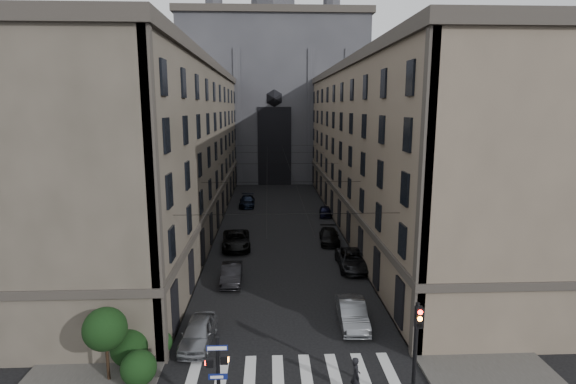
{
  "coord_description": "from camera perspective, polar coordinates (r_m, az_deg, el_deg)",
  "views": [
    {
      "loc": [
        -1.19,
        -16.88,
        13.99
      ],
      "look_at": [
        0.07,
        11.2,
        8.65
      ],
      "focal_mm": 28.0,
      "sensor_mm": 36.0,
      "label": 1
    }
  ],
  "objects": [
    {
      "name": "pedestrian_signal_left",
      "position": [
        21.9,
        -8.9,
        -21.6
      ],
      "size": [
        1.02,
        0.38,
        4.0
      ],
      "color": "black",
      "rests_on": "ground"
    },
    {
      "name": "traffic_light_right",
      "position": [
        22.67,
        15.97,
        -17.86
      ],
      "size": [
        0.34,
        0.5,
        5.2
      ],
      "color": "black",
      "rests_on": "ground"
    },
    {
      "name": "sidewalk_right",
      "position": [
        55.91,
        9.61,
        -3.81
      ],
      "size": [
        7.0,
        80.0,
        0.15
      ],
      "primitive_type": "cube",
      "color": "#383533",
      "rests_on": "ground"
    },
    {
      "name": "car_right_near",
      "position": [
        30.47,
        8.16,
        -15.01
      ],
      "size": [
        1.89,
        4.94,
        1.61
      ],
      "primitive_type": "imported",
      "rotation": [
        0.0,
        0.0,
        -0.04
      ],
      "color": "slate",
      "rests_on": "ground"
    },
    {
      "name": "sidewalk_left",
      "position": [
        55.47,
        -12.18,
        -4.02
      ],
      "size": [
        7.0,
        80.0,
        0.15
      ],
      "primitive_type": "cube",
      "color": "#383533",
      "rests_on": "ground"
    },
    {
      "name": "gothic_tower",
      "position": [
        91.92,
        -1.87,
        13.12
      ],
      "size": [
        35.0,
        23.0,
        58.0
      ],
      "color": "#2D2D33",
      "rests_on": "ground"
    },
    {
      "name": "car_right_midnear",
      "position": [
        40.23,
        8.25,
        -8.52
      ],
      "size": [
        2.71,
        5.72,
        1.58
      ],
      "primitive_type": "imported",
      "rotation": [
        0.0,
        0.0,
        -0.02
      ],
      "color": "black",
      "rests_on": "ground"
    },
    {
      "name": "car_right_far",
      "position": [
        58.61,
        4.75,
        -2.45
      ],
      "size": [
        1.87,
        3.87,
        1.27
      ],
      "primitive_type": "imported",
      "rotation": [
        0.0,
        0.0,
        -0.1
      ],
      "color": "black",
      "rests_on": "ground"
    },
    {
      "name": "zebra_crossing",
      "position": [
        25.99,
        0.49,
        -21.8
      ],
      "size": [
        11.0,
        3.2,
        0.01
      ],
      "primitive_type": "cube",
      "color": "beige",
      "rests_on": "ground"
    },
    {
      "name": "car_left_far",
      "position": [
        64.29,
        -5.21,
        -1.17
      ],
      "size": [
        2.13,
        5.18,
        1.5
      ],
      "primitive_type": "imported",
      "rotation": [
        0.0,
        0.0,
        0.01
      ],
      "color": "black",
      "rests_on": "ground"
    },
    {
      "name": "shrub_cluster",
      "position": [
        26.16,
        -19.96,
        -17.72
      ],
      "size": [
        3.9,
        4.4,
        3.9
      ],
      "color": "black",
      "rests_on": "sidewalk_left"
    },
    {
      "name": "pedestrian",
      "position": [
        24.14,
        8.6,
        -22.04
      ],
      "size": [
        0.53,
        0.75,
        1.92
      ],
      "primitive_type": "imported",
      "rotation": [
        0.0,
        0.0,
        1.68
      ],
      "color": "black",
      "rests_on": "ground"
    },
    {
      "name": "car_left_midfar",
      "position": [
        45.69,
        -6.59,
        -6.07
      ],
      "size": [
        3.14,
        6.1,
        1.65
      ],
      "primitive_type": "imported",
      "rotation": [
        0.0,
        0.0,
        0.07
      ],
      "color": "black",
      "rests_on": "ground"
    },
    {
      "name": "building_left",
      "position": [
        54.48,
        -15.63,
        5.47
      ],
      "size": [
        13.6,
        60.6,
        18.85
      ],
      "color": "#453F34",
      "rests_on": "ground"
    },
    {
      "name": "tram_wires",
      "position": [
        52.95,
        -1.26,
        3.44
      ],
      "size": [
        14.0,
        60.0,
        0.43
      ],
      "color": "black",
      "rests_on": "ground"
    },
    {
      "name": "building_right",
      "position": [
        55.06,
        12.92,
        5.64
      ],
      "size": [
        13.6,
        60.6,
        18.85
      ],
      "color": "brown",
      "rests_on": "ground"
    },
    {
      "name": "car_right_midfar",
      "position": [
        47.28,
        5.28,
        -5.61
      ],
      "size": [
        2.3,
        4.99,
        1.41
      ],
      "primitive_type": "imported",
      "rotation": [
        0.0,
        0.0,
        -0.07
      ],
      "color": "black",
      "rests_on": "ground"
    },
    {
      "name": "car_left_near",
      "position": [
        28.51,
        -11.35,
        -17.1
      ],
      "size": [
        2.08,
        4.64,
        1.55
      ],
      "primitive_type": "imported",
      "rotation": [
        0.0,
        0.0,
        -0.06
      ],
      "color": "slate",
      "rests_on": "ground"
    },
    {
      "name": "car_left_midnear",
      "position": [
        37.03,
        -7.18,
        -10.28
      ],
      "size": [
        1.69,
        4.6,
        1.51
      ],
      "primitive_type": "imported",
      "rotation": [
        0.0,
        0.0,
        0.02
      ],
      "color": "black",
      "rests_on": "ground"
    }
  ]
}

